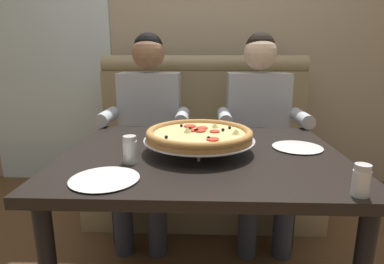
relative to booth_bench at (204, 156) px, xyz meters
The scene contains 12 objects.
back_wall_with_window 1.15m from the booth_bench, 90.00° to the left, with size 6.00×0.12×2.80m, color tan.
window_panel 1.75m from the booth_bench, 159.77° to the left, with size 1.10×0.02×2.80m, color white.
booth_bench is the anchor object (origin of this frame).
dining_table 0.98m from the booth_bench, 90.00° to the right, with size 1.18×0.95×0.73m.
diner_left 0.54m from the booth_bench, 143.37° to the right, with size 0.54×0.64×1.27m.
diner_right 0.54m from the booth_bench, 36.63° to the right, with size 0.54×0.64×1.27m.
pizza 1.03m from the booth_bench, 91.02° to the right, with size 0.48×0.48×0.11m.
shaker_parmesan 1.49m from the booth_bench, 71.06° to the right, with size 0.05×0.05×0.10m.
shaker_oregano 1.20m from the booth_bench, 104.36° to the right, with size 0.06×0.06×0.11m.
plate_near_left 1.36m from the booth_bench, 104.49° to the right, with size 0.23×0.23×0.02m.
plate_near_right 1.03m from the booth_bench, 64.24° to the right, with size 0.22×0.22×0.02m.
patio_chair 2.01m from the booth_bench, 138.17° to the left, with size 0.43×0.43×0.86m.
Camera 1 is at (-0.00, -1.32, 1.14)m, focal length 29.59 mm.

